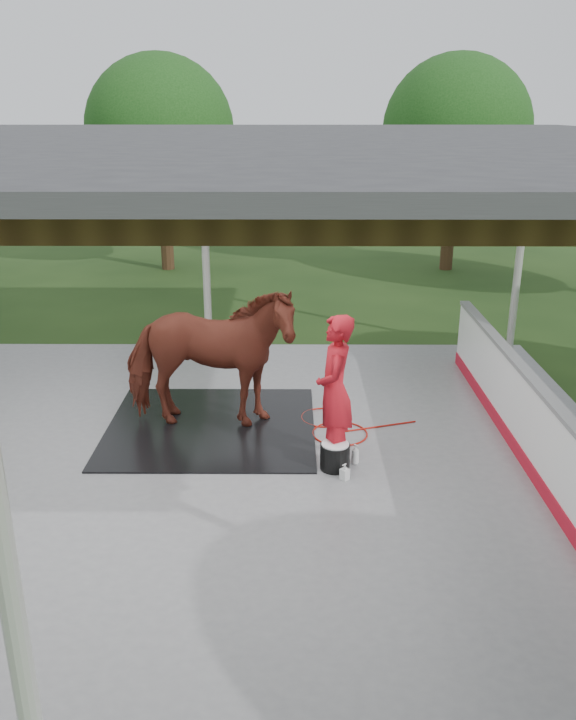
{
  "coord_description": "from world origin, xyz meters",
  "views": [
    {
      "loc": [
        1.57,
        -7.92,
        4.39
      ],
      "look_at": [
        1.52,
        1.01,
        1.17
      ],
      "focal_mm": 35.0,
      "sensor_mm": 36.0,
      "label": 1
    }
  ],
  "objects_px": {
    "handler": "(335,390)",
    "wash_bucket": "(335,456)",
    "dasher_board": "(535,432)",
    "horse": "(209,358)"
  },
  "relations": [
    {
      "from": "wash_bucket",
      "to": "handler",
      "type": "bearing_deg",
      "value": 92.39
    },
    {
      "from": "handler",
      "to": "wash_bucket",
      "type": "relative_size",
      "value": 5.18
    },
    {
      "from": "dasher_board",
      "to": "horse",
      "type": "height_order",
      "value": "horse"
    },
    {
      "from": "horse",
      "to": "handler",
      "type": "xyz_separation_m",
      "value": [
        1.7,
        -1.0,
        -0.07
      ]
    },
    {
      "from": "horse",
      "to": "handler",
      "type": "height_order",
      "value": "horse"
    },
    {
      "from": "dasher_board",
      "to": "handler",
      "type": "bearing_deg",
      "value": 173.93
    },
    {
      "from": "handler",
      "to": "dasher_board",
      "type": "bearing_deg",
      "value": 88.63
    },
    {
      "from": "horse",
      "to": "handler",
      "type": "distance_m",
      "value": 1.98
    },
    {
      "from": "dasher_board",
      "to": "horse",
      "type": "distance_m",
      "value": 4.41
    },
    {
      "from": "horse",
      "to": "wash_bucket",
      "type": "height_order",
      "value": "horse"
    }
  ]
}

